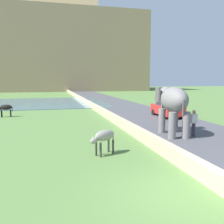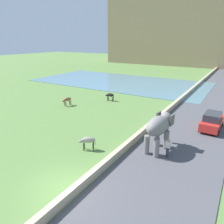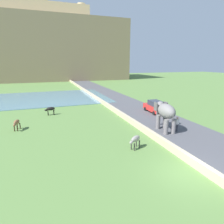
{
  "view_description": "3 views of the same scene",
  "coord_description": "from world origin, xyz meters",
  "px_view_note": "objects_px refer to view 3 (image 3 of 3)",
  "views": [
    {
      "loc": [
        -3.79,
        -6.25,
        3.41
      ],
      "look_at": [
        0.08,
        9.18,
        1.35
      ],
      "focal_mm": 40.01,
      "sensor_mm": 36.0,
      "label": 1
    },
    {
      "loc": [
        8.46,
        -7.88,
        8.65
      ],
      "look_at": [
        -2.15,
        9.51,
        1.74
      ],
      "focal_mm": 34.5,
      "sensor_mm": 36.0,
      "label": 2
    },
    {
      "loc": [
        -8.31,
        -8.7,
        7.14
      ],
      "look_at": [
        -1.29,
        10.85,
        1.67
      ],
      "focal_mm": 30.37,
      "sensor_mm": 36.0,
      "label": 3
    }
  ],
  "objects_px": {
    "cow_black": "(50,109)",
    "cow_grey": "(135,140)",
    "car_red": "(155,107)",
    "cow_brown": "(16,123)",
    "elephant": "(165,112)",
    "person_beside_elephant": "(177,124)"
  },
  "relations": [
    {
      "from": "person_beside_elephant",
      "to": "cow_grey",
      "type": "distance_m",
      "value": 6.33
    },
    {
      "from": "elephant",
      "to": "car_red",
      "type": "xyz_separation_m",
      "value": [
        3.12,
        6.88,
        -1.14
      ]
    },
    {
      "from": "cow_black",
      "to": "cow_grey",
      "type": "relative_size",
      "value": 1.02
    },
    {
      "from": "cow_black",
      "to": "cow_brown",
      "type": "bearing_deg",
      "value": -125.44
    },
    {
      "from": "person_beside_elephant",
      "to": "cow_grey",
      "type": "height_order",
      "value": "person_beside_elephant"
    },
    {
      "from": "elephant",
      "to": "car_red",
      "type": "bearing_deg",
      "value": 65.58
    },
    {
      "from": "cow_brown",
      "to": "elephant",
      "type": "bearing_deg",
      "value": -20.4
    },
    {
      "from": "cow_black",
      "to": "person_beside_elephant",
      "type": "bearing_deg",
      "value": -42.95
    },
    {
      "from": "cow_black",
      "to": "cow_grey",
      "type": "xyz_separation_m",
      "value": [
        6.31,
        -13.59,
        0.0
      ]
    },
    {
      "from": "elephant",
      "to": "person_beside_elephant",
      "type": "relative_size",
      "value": 2.17
    },
    {
      "from": "person_beside_elephant",
      "to": "cow_black",
      "type": "height_order",
      "value": "person_beside_elephant"
    },
    {
      "from": "person_beside_elephant",
      "to": "cow_brown",
      "type": "xyz_separation_m",
      "value": [
        -15.93,
        6.26,
        -0.04
      ]
    },
    {
      "from": "person_beside_elephant",
      "to": "elephant",
      "type": "bearing_deg",
      "value": 145.29
    },
    {
      "from": "cow_grey",
      "to": "cow_brown",
      "type": "bearing_deg",
      "value": 139.81
    },
    {
      "from": "person_beside_elephant",
      "to": "cow_black",
      "type": "distance_m",
      "value": 16.75
    },
    {
      "from": "person_beside_elephant",
      "to": "cow_black",
      "type": "relative_size",
      "value": 1.16
    },
    {
      "from": "car_red",
      "to": "cow_grey",
      "type": "bearing_deg",
      "value": -129.41
    },
    {
      "from": "person_beside_elephant",
      "to": "cow_black",
      "type": "xyz_separation_m",
      "value": [
        -12.26,
        11.41,
        -0.04
      ]
    },
    {
      "from": "person_beside_elephant",
      "to": "cow_brown",
      "type": "bearing_deg",
      "value": 158.55
    },
    {
      "from": "car_red",
      "to": "cow_brown",
      "type": "height_order",
      "value": "car_red"
    },
    {
      "from": "elephant",
      "to": "car_red",
      "type": "distance_m",
      "value": 7.64
    },
    {
      "from": "cow_black",
      "to": "cow_brown",
      "type": "distance_m",
      "value": 6.33
    }
  ]
}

